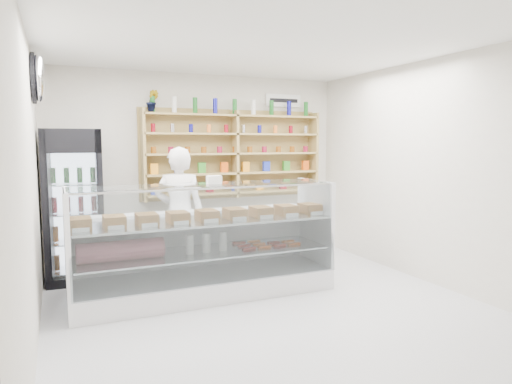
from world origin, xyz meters
name	(u,v)px	position (x,y,z in m)	size (l,w,h in m)	color
room	(271,178)	(0.00, 0.00, 1.40)	(5.00, 5.00, 5.00)	silver
display_counter	(205,264)	(-0.50, 0.72, 0.36)	(2.99, 0.89, 1.30)	white
shop_worker	(180,214)	(-0.62, 1.40, 0.86)	(0.63, 0.41, 1.72)	silver
drinks_cooler	(75,206)	(-1.85, 1.92, 0.97)	(0.74, 0.72, 1.93)	black
wall_shelving	(235,154)	(0.50, 2.34, 1.59)	(2.84, 0.28, 1.33)	#A58C4E
potted_plant	(152,101)	(-0.75, 2.34, 2.35)	(0.17, 0.14, 0.32)	#1E6626
security_mirror	(39,78)	(-2.17, 1.20, 2.45)	(0.15, 0.50, 0.50)	silver
wall_sign	(283,101)	(1.40, 2.47, 2.45)	(0.62, 0.03, 0.20)	white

